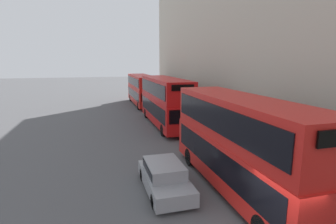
# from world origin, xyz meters

# --- Properties ---
(bus_leading) EXTENTS (2.59, 10.32, 4.50)m
(bus_leading) POSITION_xyz_m (1.60, 4.27, 2.47)
(bus_leading) COLOR red
(bus_leading) RESTS_ON ground
(bus_second_in_queue) EXTENTS (2.59, 10.59, 4.53)m
(bus_second_in_queue) POSITION_xyz_m (1.60, 17.83, 2.49)
(bus_second_in_queue) COLOR red
(bus_second_in_queue) RESTS_ON ground
(bus_third_in_queue) EXTENTS (2.59, 10.93, 4.16)m
(bus_third_in_queue) POSITION_xyz_m (1.60, 30.41, 2.30)
(bus_third_in_queue) COLOR red
(bus_third_in_queue) RESTS_ON ground
(car_dark_sedan) EXTENTS (1.83, 4.24, 1.39)m
(car_dark_sedan) POSITION_xyz_m (-1.80, 5.18, 0.74)
(car_dark_sedan) COLOR gray
(car_dark_sedan) RESTS_ON ground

